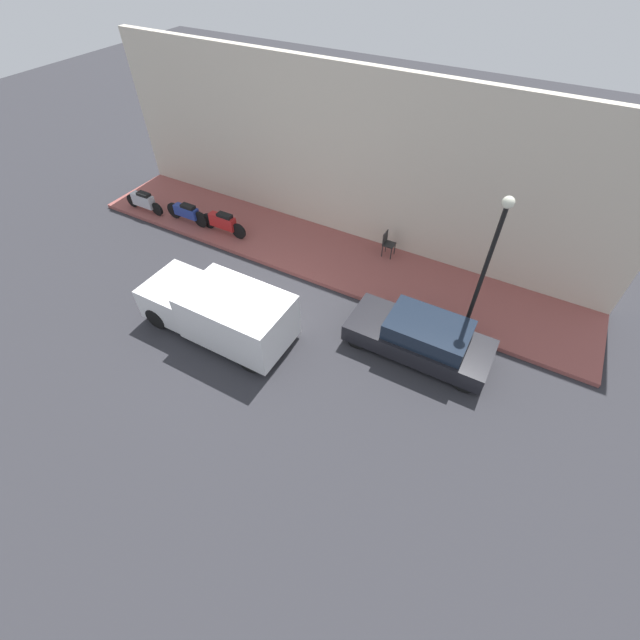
# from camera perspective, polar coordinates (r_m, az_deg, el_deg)

# --- Properties ---
(ground_plane) EXTENTS (60.00, 60.00, 0.00)m
(ground_plane) POSITION_cam_1_polar(r_m,az_deg,el_deg) (13.28, -9.41, -1.79)
(ground_plane) COLOR #2D2D33
(sidewalk) EXTENTS (3.10, 19.06, 0.14)m
(sidewalk) POSITION_cam_1_polar(r_m,az_deg,el_deg) (16.02, 0.21, 8.89)
(sidewalk) COLOR #934C47
(sidewalk) RESTS_ON ground_plane
(building_facade) EXTENTS (0.30, 19.06, 5.99)m
(building_facade) POSITION_cam_1_polar(r_m,az_deg,el_deg) (15.83, 3.44, 20.65)
(building_facade) COLOR beige
(building_facade) RESTS_ON ground_plane
(parked_car) EXTENTS (1.67, 4.12, 1.24)m
(parked_car) POSITION_cam_1_polar(r_m,az_deg,el_deg) (12.53, 13.30, -2.24)
(parked_car) COLOR black
(parked_car) RESTS_ON ground_plane
(delivery_van) EXTENTS (1.91, 4.68, 1.66)m
(delivery_van) POSITION_cam_1_polar(r_m,az_deg,el_deg) (12.94, -13.37, 1.30)
(delivery_van) COLOR white
(delivery_van) RESTS_ON ground_plane
(motorcycle_red) EXTENTS (0.30, 2.06, 0.87)m
(motorcycle_red) POSITION_cam_1_polar(r_m,az_deg,el_deg) (17.12, -12.81, 12.58)
(motorcycle_red) COLOR #B21E1E
(motorcycle_red) RESTS_ON sidewalk
(scooter_silver) EXTENTS (0.30, 1.92, 0.84)m
(scooter_silver) POSITION_cam_1_polar(r_m,az_deg,el_deg) (19.49, -22.46, 14.45)
(scooter_silver) COLOR #B7B7BF
(scooter_silver) RESTS_ON sidewalk
(motorcycle_blue) EXTENTS (0.30, 2.01, 0.80)m
(motorcycle_blue) POSITION_cam_1_polar(r_m,az_deg,el_deg) (18.15, -17.33, 13.54)
(motorcycle_blue) COLOR navy
(motorcycle_blue) RESTS_ON sidewalk
(streetlamp) EXTENTS (0.30, 0.30, 4.46)m
(streetlamp) POSITION_cam_1_polar(r_m,az_deg,el_deg) (12.00, 21.73, 8.12)
(streetlamp) COLOR black
(streetlamp) RESTS_ON sidewalk
(cafe_chair) EXTENTS (0.40, 0.40, 0.93)m
(cafe_chair) POSITION_cam_1_polar(r_m,az_deg,el_deg) (15.71, 8.98, 10.19)
(cafe_chair) COLOR #262626
(cafe_chair) RESTS_ON sidewalk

